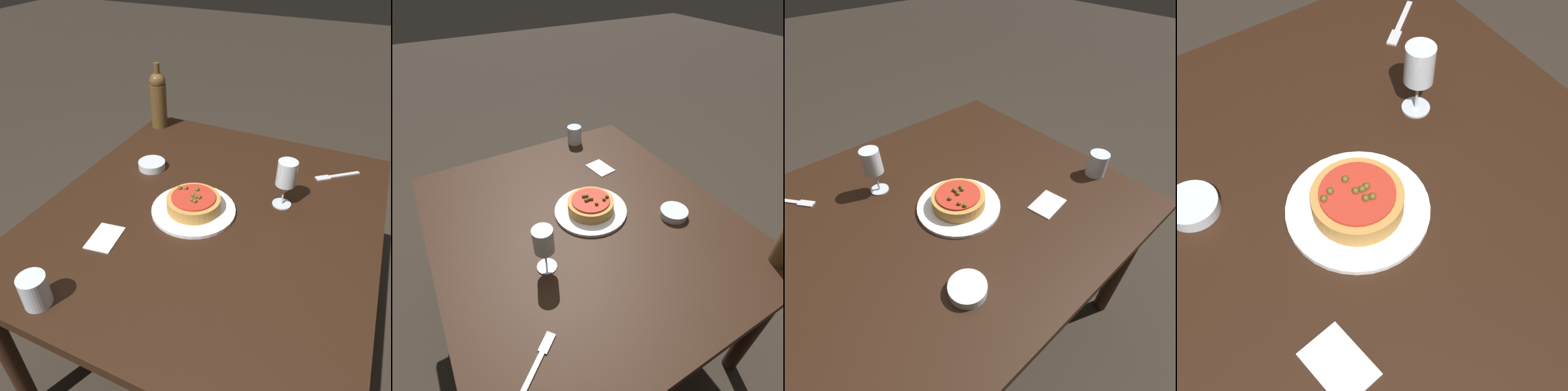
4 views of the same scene
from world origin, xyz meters
The scene contains 9 objects.
ground_plane centered at (0.00, 0.00, 0.00)m, with size 14.00×14.00×0.00m, color #2D261E.
dining_table centered at (0.00, 0.00, 0.64)m, with size 1.22×1.08×0.73m.
dinner_plate centered at (0.02, -0.05, 0.73)m, with size 0.28×0.28×0.01m.
pizza centered at (0.02, -0.05, 0.76)m, with size 0.18×0.18×0.06m.
wine_glass centered at (-0.14, 0.21, 0.85)m, with size 0.07×0.07×0.17m.
water_cup centered at (0.53, -0.25, 0.77)m, with size 0.07×0.07×0.09m.
side_bowl centered at (-0.16, -0.32, 0.74)m, with size 0.11×0.11×0.03m.
fork centered at (-0.40, 0.35, 0.73)m, with size 0.13×0.15×0.00m.
paper_napkin centered at (0.26, -0.24, 0.73)m, with size 0.13×0.10×0.00m.
Camera 2 is at (-0.74, 0.40, 1.54)m, focal length 28.00 mm.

